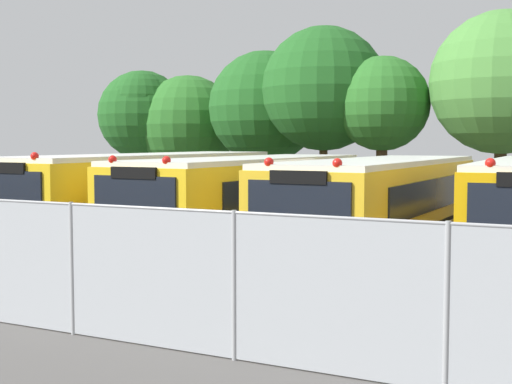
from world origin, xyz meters
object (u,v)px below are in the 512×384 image
school_bus_2 (249,200)px  tree_2 (263,105)px  school_bus_1 (151,193)px  tree_1 (189,126)px  tree_3 (322,86)px  tree_0 (142,112)px  tree_5 (504,81)px  school_bus_3 (381,205)px  tree_4 (381,104)px  school_bus_0 (58,192)px

school_bus_2 → tree_2: tree_2 is taller
school_bus_1 → school_bus_2: school_bus_1 is taller
tree_1 → tree_3: 7.81m
school_bus_2 → tree_2: 11.74m
tree_0 → tree_3: tree_3 is taller
tree_0 → tree_5: (16.33, -1.44, 0.72)m
school_bus_3 → tree_1: size_ratio=1.67×
tree_4 → school_bus_2: bearing=-96.0°
tree_3 → school_bus_0: bearing=-122.2°
school_bus_0 → tree_5: tree_5 is taller
school_bus_1 → school_bus_0: bearing=-1.9°
tree_0 → tree_2: tree_2 is taller
school_bus_2 → tree_1: tree_1 is taller
school_bus_0 → tree_0: bearing=-66.9°
school_bus_2 → school_bus_1: bearing=-4.3°
tree_0 → tree_2: bearing=-1.9°
school_bus_2 → tree_0: size_ratio=1.60×
tree_0 → tree_2: size_ratio=0.92×
school_bus_3 → tree_1: bearing=-40.6°
tree_1 → tree_2: (4.26, -0.87, 0.82)m
school_bus_1 → tree_4: bearing=-118.0°
school_bus_0 → tree_4: tree_4 is taller
tree_4 → tree_0: bearing=172.2°
tree_1 → tree_5: bearing=-8.4°
tree_1 → school_bus_1: bearing=-63.1°
school_bus_1 → tree_3: bearing=-103.0°
school_bus_0 → tree_5: size_ratio=1.50×
school_bus_3 → tree_5: 9.94m
school_bus_3 → tree_5: size_ratio=1.35×
tree_0 → tree_3: bearing=-8.0°
school_bus_0 → tree_3: tree_3 is taller
school_bus_3 → tree_5: tree_5 is taller
school_bus_0 → tree_5: (12.28, 8.67, 3.70)m
school_bus_2 → tree_3: tree_3 is taller
tree_0 → tree_4: size_ratio=1.03×
tree_4 → tree_2: bearing=165.6°
tree_1 → tree_5: (14.17, -2.10, 1.38)m
school_bus_0 → school_bus_3: (10.67, -0.44, 0.05)m
school_bus_3 → tree_4: size_ratio=1.64×
tree_1 → tree_3: bearing=-15.2°
school_bus_1 → school_bus_2: bearing=173.4°
tree_2 → tree_3: size_ratio=0.91×
school_bus_0 → tree_2: bearing=-102.2°
tree_0 → tree_3: size_ratio=0.85×
tree_1 → tree_2: size_ratio=0.89×
school_bus_0 → tree_4: bearing=-132.2°
tree_3 → tree_2: bearing=160.2°
school_bus_1 → tree_3: (1.91, 8.83, 3.70)m
school_bus_3 → tree_3: bearing=-59.6°
school_bus_1 → tree_5: tree_5 is taller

